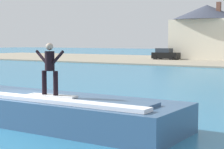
{
  "coord_description": "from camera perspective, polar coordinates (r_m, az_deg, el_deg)",
  "views": [
    {
      "loc": [
        9.98,
        -9.44,
        2.9
      ],
      "look_at": [
        0.77,
        4.98,
        1.45
      ],
      "focal_mm": 62.98,
      "sensor_mm": 36.0,
      "label": 1
    }
  ],
  "objects": [
    {
      "name": "tree_short_bushy",
      "position": [
        64.94,
        13.02,
        5.52
      ],
      "size": [
        2.48,
        2.48,
        5.12
      ],
      "color": "brown",
      "rests_on": "ground_plane"
    },
    {
      "name": "surfboard",
      "position": [
        13.08,
        -8.7,
        -3.07
      ],
      "size": [
        1.8,
        0.66,
        0.06
      ],
      "color": "white",
      "rests_on": "wave_crest"
    },
    {
      "name": "wave_crest",
      "position": [
        14.05,
        -9.04,
        -5.01
      ],
      "size": [
        9.78,
        3.02,
        1.08
      ],
      "color": "#37577A",
      "rests_on": "ground_plane"
    },
    {
      "name": "ground_plane",
      "position": [
        14.04,
        -13.81,
        -7.21
      ],
      "size": [
        260.0,
        260.0,
        0.0
      ],
      "primitive_type": "plane",
      "color": "teal"
    },
    {
      "name": "car_near_shore",
      "position": [
        59.57,
        7.77,
        2.92
      ],
      "size": [
        4.03,
        2.08,
        1.86
      ],
      "color": "black",
      "rests_on": "ground_plane"
    },
    {
      "name": "surfer",
      "position": [
        13.0,
        -9.03,
        1.24
      ],
      "size": [
        1.2,
        0.32,
        1.71
      ],
      "color": "black",
      "rests_on": "surfboard"
    },
    {
      "name": "house_with_chimney",
      "position": [
        63.24,
        13.55,
        6.36
      ],
      "size": [
        11.24,
        11.24,
        8.76
      ],
      "color": "beige",
      "rests_on": "ground_plane"
    }
  ]
}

